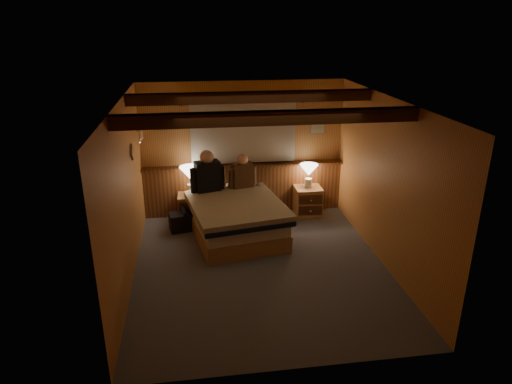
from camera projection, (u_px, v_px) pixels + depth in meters
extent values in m
plane|color=#525762|center=(261.00, 267.00, 6.65)|extent=(4.20, 4.20, 0.00)
plane|color=tan|center=(261.00, 101.00, 5.79)|extent=(4.20, 4.20, 0.00)
plane|color=#D4994C|center=(243.00, 149.00, 8.16)|extent=(3.60, 0.00, 3.60)
plane|color=#D4994C|center=(126.00, 196.00, 5.98)|extent=(0.00, 4.20, 4.20)
plane|color=#D4994C|center=(386.00, 183.00, 6.46)|extent=(0.00, 4.20, 4.20)
plane|color=#D4994C|center=(295.00, 268.00, 4.28)|extent=(3.60, 0.00, 3.60)
cube|color=brown|center=(244.00, 189.00, 8.37)|extent=(3.60, 0.12, 0.90)
cube|color=brown|center=(244.00, 166.00, 8.15)|extent=(3.60, 0.22, 0.04)
cylinder|color=#422410|center=(243.00, 102.00, 7.78)|extent=(2.10, 0.05, 0.05)
sphere|color=#422410|center=(181.00, 103.00, 7.64)|extent=(0.08, 0.08, 0.08)
sphere|color=#422410|center=(303.00, 100.00, 7.92)|extent=(0.08, 0.08, 0.08)
cube|color=beige|center=(243.00, 133.00, 7.99)|extent=(1.85, 0.08, 1.05)
cube|color=#422410|center=(269.00, 118.00, 5.27)|extent=(3.60, 0.15, 0.16)
cube|color=#422410|center=(252.00, 97.00, 6.65)|extent=(3.60, 0.15, 0.16)
cylinder|color=white|center=(138.00, 128.00, 7.27)|extent=(0.03, 0.55, 0.03)
torus|color=white|center=(140.00, 138.00, 7.18)|extent=(0.01, 0.21, 0.21)
torus|color=white|center=(141.00, 134.00, 7.39)|extent=(0.01, 0.21, 0.21)
cube|color=#A57F52|center=(318.00, 127.00, 8.20)|extent=(0.30, 0.03, 0.25)
cube|color=beige|center=(318.00, 128.00, 8.18)|extent=(0.24, 0.01, 0.19)
cube|color=tan|center=(235.00, 228.00, 7.58)|extent=(1.61, 1.97, 0.27)
cube|color=silver|center=(235.00, 214.00, 7.49)|extent=(1.57, 1.93, 0.21)
cube|color=black|center=(239.00, 212.00, 7.25)|extent=(1.61, 1.63, 0.07)
cube|color=tan|center=(237.00, 206.00, 7.33)|extent=(1.68, 1.82, 0.11)
cube|color=silver|center=(206.00, 192.00, 7.94)|extent=(0.57, 0.39, 0.14)
cube|color=silver|center=(243.00, 188.00, 8.14)|extent=(0.57, 0.39, 0.14)
cube|color=tan|center=(191.00, 208.00, 8.07)|extent=(0.46, 0.41, 0.49)
cube|color=brown|center=(191.00, 207.00, 7.86)|extent=(0.40, 0.03, 0.17)
cube|color=brown|center=(191.00, 217.00, 7.93)|extent=(0.40, 0.03, 0.17)
cylinder|color=white|center=(191.00, 207.00, 7.86)|extent=(0.03, 0.03, 0.03)
cylinder|color=white|center=(191.00, 217.00, 7.93)|extent=(0.03, 0.03, 0.03)
cube|color=tan|center=(308.00, 201.00, 8.34)|extent=(0.48, 0.43, 0.52)
cube|color=brown|center=(311.00, 200.00, 8.11)|extent=(0.43, 0.02, 0.18)
cube|color=brown|center=(310.00, 211.00, 8.19)|extent=(0.43, 0.02, 0.18)
cylinder|color=white|center=(311.00, 200.00, 8.11)|extent=(0.03, 0.03, 0.03)
cylinder|color=white|center=(310.00, 211.00, 8.19)|extent=(0.03, 0.03, 0.03)
cylinder|color=silver|center=(192.00, 189.00, 7.96)|extent=(0.15, 0.15, 0.20)
cylinder|color=white|center=(191.00, 182.00, 7.91)|extent=(0.03, 0.03, 0.11)
cone|color=beige|center=(191.00, 173.00, 7.86)|extent=(0.39, 0.39, 0.24)
cylinder|color=silver|center=(308.00, 183.00, 8.23)|extent=(0.13, 0.13, 0.16)
cylinder|color=white|center=(309.00, 177.00, 8.19)|extent=(0.02, 0.02, 0.09)
cone|color=beige|center=(309.00, 170.00, 8.15)|extent=(0.33, 0.33, 0.20)
cube|color=black|center=(207.00, 177.00, 7.76)|extent=(0.46, 0.33, 0.54)
cylinder|color=black|center=(194.00, 181.00, 7.69)|extent=(0.13, 0.13, 0.43)
cylinder|color=black|center=(221.00, 177.00, 7.86)|extent=(0.13, 0.13, 0.43)
sphere|color=#DEA685|center=(207.00, 157.00, 7.63)|extent=(0.24, 0.24, 0.24)
cube|color=#503320|center=(242.00, 176.00, 7.94)|extent=(0.38, 0.28, 0.46)
cylinder|color=#503320|center=(232.00, 179.00, 7.88)|extent=(0.11, 0.11, 0.37)
cylinder|color=#503320|center=(253.00, 176.00, 8.02)|extent=(0.11, 0.11, 0.37)
sphere|color=#DEA685|center=(242.00, 160.00, 7.83)|extent=(0.20, 0.20, 0.20)
cube|color=black|center=(185.00, 221.00, 7.77)|extent=(0.56, 0.40, 0.30)
cylinder|color=black|center=(184.00, 212.00, 7.71)|extent=(0.14, 0.31, 0.08)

